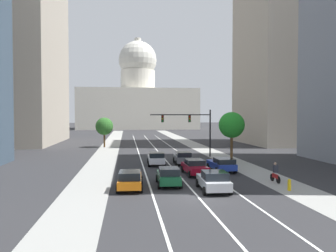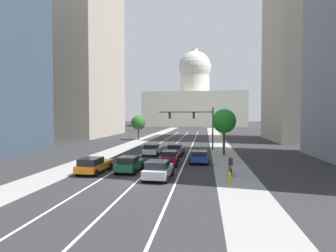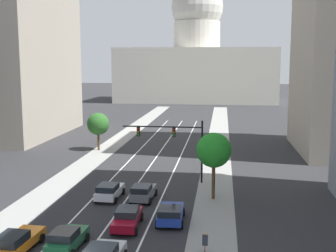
# 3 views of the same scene
# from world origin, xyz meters

# --- Properties ---
(ground_plane) EXTENTS (400.00, 400.00, 0.00)m
(ground_plane) POSITION_xyz_m (0.00, 40.00, 0.00)
(ground_plane) COLOR #2B2B2D
(sidewalk_left) EXTENTS (3.52, 130.00, 0.01)m
(sidewalk_left) POSITION_xyz_m (-8.03, 35.00, 0.01)
(sidewalk_left) COLOR gray
(sidewalk_left) RESTS_ON ground
(sidewalk_right) EXTENTS (3.52, 130.00, 0.01)m
(sidewalk_right) POSITION_xyz_m (8.03, 35.00, 0.01)
(sidewalk_right) COLOR gray
(sidewalk_right) RESTS_ON ground
(lane_stripe_left) EXTENTS (0.16, 90.00, 0.01)m
(lane_stripe_left) POSITION_xyz_m (-3.14, 25.00, 0.01)
(lane_stripe_left) COLOR white
(lane_stripe_left) RESTS_ON ground
(lane_stripe_center) EXTENTS (0.16, 90.00, 0.01)m
(lane_stripe_center) POSITION_xyz_m (0.00, 25.00, 0.01)
(lane_stripe_center) COLOR white
(lane_stripe_center) RESTS_ON ground
(lane_stripe_right) EXTENTS (0.16, 90.00, 0.01)m
(lane_stripe_right) POSITION_xyz_m (3.14, 25.00, 0.01)
(lane_stripe_right) COLOR white
(lane_stripe_right) RESTS_ON ground
(office_tower_far_left) EXTENTS (18.28, 27.09, 60.40)m
(office_tower_far_left) POSITION_xyz_m (-28.06, 47.93, 30.24)
(office_tower_far_left) COLOR #9E9384
(office_tower_far_left) RESTS_ON ground
(office_tower_far_right) EXTENTS (21.57, 19.54, 37.95)m
(office_tower_far_right) POSITION_xyz_m (29.66, 40.34, 19.01)
(office_tower_far_right) COLOR #9E9384
(office_tower_far_right) RESTS_ON ground
(capitol_building) EXTENTS (49.99, 25.17, 39.36)m
(capitol_building) POSITION_xyz_m (0.00, 119.77, 12.80)
(capitol_building) COLOR beige
(capitol_building) RESTS_ON ground
(car_orange) EXTENTS (2.14, 4.76, 1.48)m
(car_orange) POSITION_xyz_m (-4.71, 3.06, 0.76)
(car_orange) COLOR orange
(car_orange) RESTS_ON ground
(car_silver) EXTENTS (2.25, 4.24, 1.57)m
(car_silver) POSITION_xyz_m (1.56, 1.48, 0.80)
(car_silver) COLOR #B2B5BA
(car_silver) RESTS_ON ground
(car_green) EXTENTS (2.04, 4.08, 1.52)m
(car_green) POSITION_xyz_m (-1.57, 3.87, 0.78)
(car_green) COLOR #14512D
(car_green) RESTS_ON ground
(car_white) EXTENTS (2.12, 4.16, 1.51)m
(car_white) POSITION_xyz_m (-1.57, 14.94, 0.79)
(car_white) COLOR silver
(car_white) RESTS_ON ground
(car_crimson) EXTENTS (2.12, 4.56, 1.48)m
(car_crimson) POSITION_xyz_m (1.57, 8.38, 0.77)
(car_crimson) COLOR maroon
(car_crimson) RESTS_ON ground
(car_blue) EXTENTS (2.24, 4.35, 1.44)m
(car_blue) POSITION_xyz_m (4.71, 9.75, 0.75)
(car_blue) COLOR #1E389E
(car_blue) RESTS_ON ground
(car_gray) EXTENTS (2.11, 4.11, 1.54)m
(car_gray) POSITION_xyz_m (1.56, 15.00, 0.80)
(car_gray) COLOR slate
(car_gray) RESTS_ON ground
(traffic_signal_mast) EXTENTS (8.44, 0.39, 6.55)m
(traffic_signal_mast) POSITION_xyz_m (3.88, 21.55, 4.61)
(traffic_signal_mast) COLOR black
(traffic_signal_mast) RESTS_ON ground
(fire_hydrant) EXTENTS (0.26, 0.35, 0.91)m
(fire_hydrant) POSITION_xyz_m (7.32, 0.86, 0.46)
(fire_hydrant) COLOR yellow
(fire_hydrant) RESTS_ON ground
(cyclist) EXTENTS (0.37, 1.70, 1.72)m
(cyclist) POSITION_xyz_m (7.65, 3.88, 0.85)
(cyclist) COLOR black
(cyclist) RESTS_ON ground
(street_tree_mid_right) EXTENTS (3.20, 3.20, 6.17)m
(street_tree_mid_right) POSITION_xyz_m (7.90, 16.26, 4.54)
(street_tree_mid_right) COLOR #51381E
(street_tree_mid_right) RESTS_ON ground
(street_tree_mid_left) EXTENTS (3.17, 3.17, 5.38)m
(street_tree_mid_left) POSITION_xyz_m (-8.96, 37.00, 3.77)
(street_tree_mid_left) COLOR #51381E
(street_tree_mid_left) RESTS_ON ground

